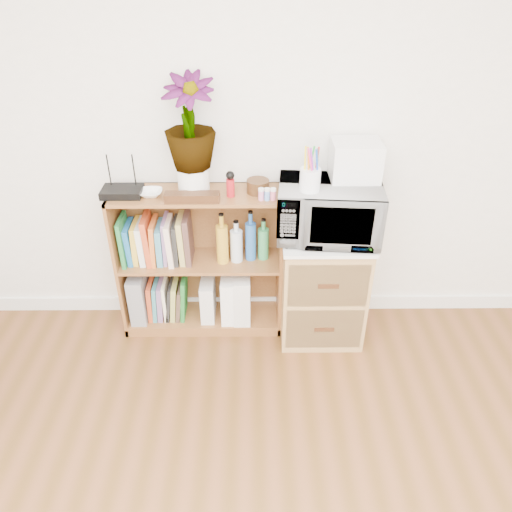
{
  "coord_description": "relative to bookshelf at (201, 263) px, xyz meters",
  "views": [
    {
      "loc": [
        -0.03,
        -0.48,
        2.18
      ],
      "look_at": [
        -0.01,
        1.95,
        0.62
      ],
      "focal_mm": 35.0,
      "sensor_mm": 36.0,
      "label": 1
    }
  ],
  "objects": [
    {
      "name": "bookshelf",
      "position": [
        0.0,
        0.0,
        0.0
      ],
      "size": [
        1.0,
        0.3,
        0.95
      ],
      "primitive_type": "cube",
      "color": "brown",
      "rests_on": "ground"
    },
    {
      "name": "lower_books",
      "position": [
        -0.23,
        0.0,
        -0.28
      ],
      "size": [
        0.25,
        0.19,
        0.3
      ],
      "color": "#BC4421",
      "rests_on": "bookshelf"
    },
    {
      "name": "potted_plant",
      "position": [
        -0.01,
        0.02,
        0.88
      ],
      "size": [
        0.28,
        0.28,
        0.5
      ],
      "primitive_type": "imported",
      "color": "#307831",
      "rests_on": "plant_pot"
    },
    {
      "name": "file_box",
      "position": [
        -0.41,
        0.0,
        -0.24
      ],
      "size": [
        0.1,
        0.26,
        0.33
      ],
      "primitive_type": "cube",
      "color": "gray",
      "rests_on": "bookshelf"
    },
    {
      "name": "microwave",
      "position": [
        0.75,
        -0.08,
        0.4
      ],
      "size": [
        0.6,
        0.43,
        0.32
      ],
      "primitive_type": "imported",
      "rotation": [
        0.0,
        0.0,
        -0.08
      ],
      "color": "silver",
      "rests_on": "wicker_unit"
    },
    {
      "name": "magazine_holder_left",
      "position": [
        0.03,
        -0.01,
        -0.27
      ],
      "size": [
        0.09,
        0.22,
        0.27
      ],
      "primitive_type": "cube",
      "color": "silver",
      "rests_on": "bookshelf"
    },
    {
      "name": "magazine_holder_right",
      "position": [
        0.25,
        -0.01,
        -0.24
      ],
      "size": [
        0.1,
        0.26,
        0.33
      ],
      "primitive_type": "cube",
      "color": "silver",
      "rests_on": "bookshelf"
    },
    {
      "name": "liquor_bottles",
      "position": [
        0.25,
        0.0,
        0.17
      ],
      "size": [
        0.32,
        0.07,
        0.32
      ],
      "color": "gold",
      "rests_on": "bookshelf"
    },
    {
      "name": "paint_jars",
      "position": [
        0.4,
        -0.09,
        0.5
      ],
      "size": [
        0.11,
        0.04,
        0.06
      ],
      "primitive_type": "cube",
      "color": "pink",
      "rests_on": "bookshelf"
    },
    {
      "name": "trinket_box",
      "position": [
        -0.01,
        -0.1,
        0.5
      ],
      "size": [
        0.3,
        0.08,
        0.05
      ],
      "primitive_type": "cube",
      "color": "#351B0E",
      "rests_on": "bookshelf"
    },
    {
      "name": "white_bowl",
      "position": [
        -0.25,
        -0.03,
        0.49
      ],
      "size": [
        0.13,
        0.13,
        0.03
      ],
      "primitive_type": "imported",
      "color": "white",
      "rests_on": "bookshelf"
    },
    {
      "name": "plant_pot",
      "position": [
        -0.01,
        0.02,
        0.55
      ],
      "size": [
        0.18,
        0.18,
        0.15
      ],
      "primitive_type": "cylinder",
      "color": "white",
      "rests_on": "bookshelf"
    },
    {
      "name": "wicker_unit",
      "position": [
        0.75,
        -0.08,
        -0.12
      ],
      "size": [
        0.5,
        0.45,
        0.7
      ],
      "primitive_type": "cube",
      "color": "#9E7542",
      "rests_on": "ground"
    },
    {
      "name": "kokeshi_doll",
      "position": [
        0.2,
        -0.04,
        0.53
      ],
      "size": [
        0.05,
        0.05,
        0.1
      ],
      "primitive_type": "cylinder",
      "color": "#AB151C",
      "rests_on": "bookshelf"
    },
    {
      "name": "wooden_bowl",
      "position": [
        0.35,
        0.01,
        0.51
      ],
      "size": [
        0.13,
        0.13,
        0.07
      ],
      "primitive_type": "cylinder",
      "color": "#38220F",
      "rests_on": "bookshelf"
    },
    {
      "name": "router",
      "position": [
        -0.41,
        -0.02,
        0.5
      ],
      "size": [
        0.23,
        0.15,
        0.04
      ],
      "primitive_type": "cube",
      "color": "black",
      "rests_on": "bookshelf"
    },
    {
      "name": "skirting_board",
      "position": [
        0.35,
        0.14,
        -0.42
      ],
      "size": [
        4.0,
        0.02,
        0.1
      ],
      "primitive_type": "cube",
      "color": "white",
      "rests_on": "ground"
    },
    {
      "name": "magazine_holder_mid",
      "position": [
        0.17,
        -0.01,
        -0.25
      ],
      "size": [
        0.1,
        0.25,
        0.31
      ],
      "primitive_type": "cube",
      "color": "white",
      "rests_on": "bookshelf"
    },
    {
      "name": "small_appliance",
      "position": [
        0.89,
        0.01,
        0.67
      ],
      "size": [
        0.27,
        0.22,
        0.21
      ],
      "primitive_type": "cube",
      "color": "white",
      "rests_on": "microwave"
    },
    {
      "name": "cookbooks",
      "position": [
        -0.25,
        0.0,
        0.16
      ],
      "size": [
        0.42,
        0.2,
        0.3
      ],
      "color": "#207838",
      "rests_on": "bookshelf"
    },
    {
      "name": "pen_cup",
      "position": [
        0.63,
        -0.15,
        0.62
      ],
      "size": [
        0.11,
        0.11,
        0.12
      ],
      "primitive_type": "cylinder",
      "color": "white",
      "rests_on": "microwave"
    }
  ]
}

